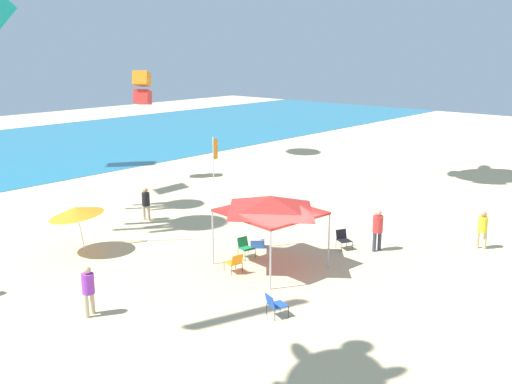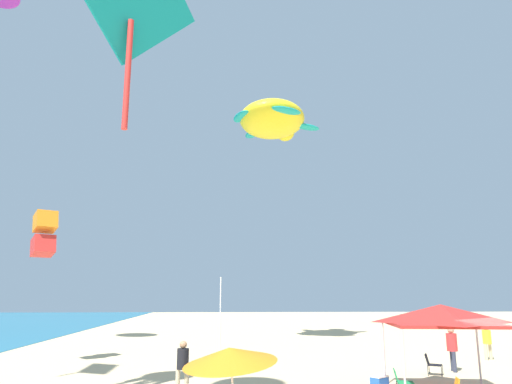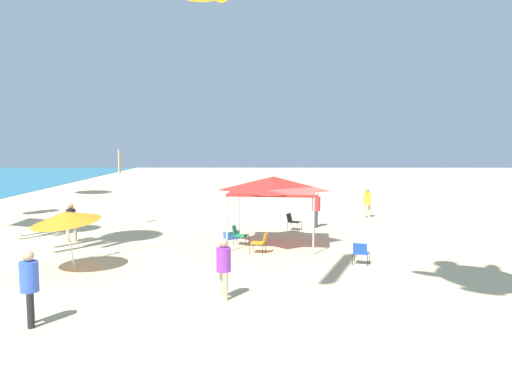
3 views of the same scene
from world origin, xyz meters
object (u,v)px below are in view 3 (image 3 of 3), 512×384
person_by_tent (224,263)px  person_beachcomber (367,200)px  banner_flag (120,181)px  person_near_umbrella (71,219)px  person_far_stroller (29,282)px  canopy_tent (273,185)px  folding_chair_near_cooler (239,234)px  cooler_box (231,235)px  folding_chair_left_of_tent (292,220)px  folding_chair_facing_ocean (361,252)px  beach_umbrella (65,217)px  person_watching_sky (316,206)px  folding_chair_right_of_tent (261,241)px

person_by_tent → person_beachcomber: bearing=-46.0°
banner_flag → person_near_umbrella: (-3.77, 1.13, -1.38)m
person_far_stroller → person_beachcomber: bearing=122.5°
canopy_tent → person_near_umbrella: (0.67, 8.79, -1.57)m
person_far_stroller → person_by_tent: size_ratio=1.07×
person_near_umbrella → folding_chair_near_cooler: bearing=-18.5°
person_near_umbrella → cooler_box: bearing=-8.6°
folding_chair_left_of_tent → person_beachcomber: person_beachcomber is taller
cooler_box → person_beachcomber: person_beachcomber is taller
folding_chair_near_cooler → folding_chair_left_of_tent: bearing=-22.1°
folding_chair_left_of_tent → person_near_umbrella: size_ratio=0.48×
canopy_tent → folding_chair_facing_ocean: canopy_tent is taller
person_far_stroller → folding_chair_near_cooler: bearing=131.0°
beach_umbrella → folding_chair_facing_ocean: bearing=-85.0°
beach_umbrella → cooler_box: bearing=-43.4°
person_near_umbrella → folding_chair_facing_ocean: bearing=-33.0°
banner_flag → person_watching_sky: size_ratio=2.15×
banner_flag → person_watching_sky: banner_flag is taller
beach_umbrella → banner_flag: 8.73m
cooler_box → banner_flag: banner_flag is taller
folding_chair_left_of_tent → person_beachcomber: 6.06m
person_beachcomber → folding_chair_right_of_tent: bearing=-145.4°
folding_chair_facing_ocean → person_beachcomber: size_ratio=0.48×
beach_umbrella → folding_chair_near_cooler: bearing=-52.4°
folding_chair_left_of_tent → cooler_box: bearing=156.9°
folding_chair_right_of_tent → person_near_umbrella: 8.54m
folding_chair_right_of_tent → folding_chair_left_of_tent: same height
beach_umbrella → person_watching_sky: bearing=-47.4°
person_watching_sky → folding_chair_near_cooler: bearing=149.9°
folding_chair_facing_ocean → person_by_tent: person_by_tent is taller
cooler_box → person_near_umbrella: person_near_umbrella is taller
folding_chair_right_of_tent → banner_flag: size_ratio=0.21×
beach_umbrella → folding_chair_left_of_tent: (7.95, -8.20, -1.38)m
canopy_tent → person_watching_sky: bearing=-27.5°
banner_flag → person_beachcomber: 13.71m
folding_chair_left_of_tent → person_near_umbrella: (-3.02, 9.84, 0.52)m
banner_flag → person_beachcomber: (3.23, -13.26, -1.38)m
person_by_tent → person_watching_sky: 12.36m
person_beachcomber → beach_umbrella: bearing=-158.5°
canopy_tent → folding_chair_left_of_tent: canopy_tent is taller
beach_umbrella → person_far_stroller: (-5.13, -1.06, -0.77)m
beach_umbrella → folding_chair_right_of_tent: beach_umbrella is taller
folding_chair_near_cooler → person_watching_sky: bearing=-28.0°
folding_chair_near_cooler → banner_flag: 7.79m
folding_chair_near_cooler → cooler_box: 1.32m
canopy_tent → banner_flag: (4.44, 7.66, -0.19)m
banner_flag → person_beachcomber: banner_flag is taller
folding_chair_left_of_tent → person_watching_sky: bearing=-31.4°
folding_chair_right_of_tent → person_beachcomber: (9.17, -6.14, 0.52)m
folding_chair_facing_ocean → folding_chair_near_cooler: same height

